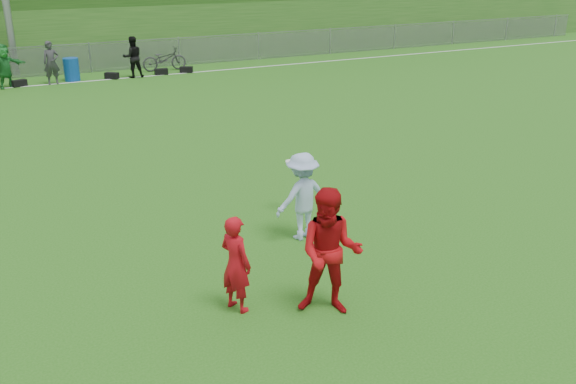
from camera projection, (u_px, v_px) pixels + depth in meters
ground at (305, 255)px, 11.29m from camera, size 120.00×120.00×0.00m
sideline_far at (101, 80)px, 26.37m from camera, size 60.00×0.10×0.01m
fence at (90, 57)px, 27.81m from camera, size 58.00×0.06×1.30m
berm at (53, 15)px, 36.72m from camera, size 120.00×18.00×3.00m
spectator_row at (26, 65)px, 24.91m from camera, size 7.91×1.10×1.69m
gear_bags at (122, 75)px, 26.78m from camera, size 7.43×0.58×0.26m
player_red_left at (236, 264)px, 9.34m from camera, size 0.54×0.64×1.49m
player_red_center at (330, 252)px, 9.20m from camera, size 1.19×1.13×1.93m
player_blue at (302, 196)px, 11.68m from camera, size 1.13×0.74×1.64m
frisbee at (292, 162)px, 12.81m from camera, size 0.26×0.26×0.02m
recycling_bin at (72, 69)px, 26.10m from camera, size 0.72×0.72×0.92m
bicycle at (164, 59)px, 28.27m from camera, size 1.95×0.69×1.02m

